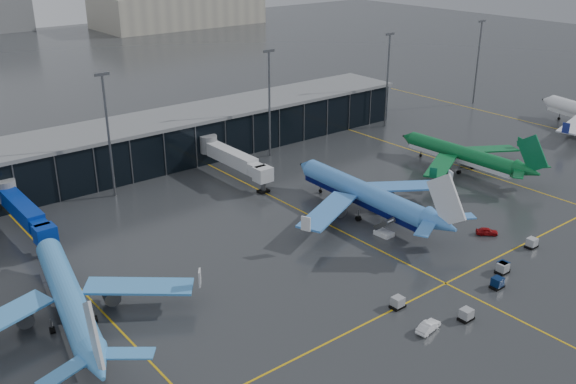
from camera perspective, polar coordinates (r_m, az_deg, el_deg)
ground at (r=105.50m, az=4.01°, el=-6.59°), size 600.00×600.00×0.00m
terminal_pier at (r=150.97m, az=-12.03°, el=4.33°), size 142.00×17.00×10.70m
jet_bridges at (r=122.97m, az=-22.40°, el=-1.60°), size 94.00×27.50×7.20m
flood_masts at (r=140.69m, az=-8.22°, el=6.85°), size 203.00×0.50×25.50m
distant_hangars at (r=358.32m, az=-20.63°, el=14.31°), size 260.00×71.00×22.00m
taxi_lines at (r=118.46m, az=4.13°, el=-3.17°), size 220.00×120.00×0.02m
airliner_arkefly at (r=93.75m, az=-19.19°, el=-7.43°), size 43.49×47.55×12.78m
airliner_klm_near at (r=122.27m, az=6.75°, el=1.00°), size 39.99×45.12×13.43m
airliner_aer_lingus at (r=149.90m, az=15.17°, el=4.08°), size 34.09×38.66×11.71m
baggage_carts at (r=104.85m, az=17.13°, el=-7.36°), size 34.43×9.66×1.70m
mobile_airstair at (r=116.22m, az=8.54°, el=-3.49°), size 2.39×3.32×3.45m
service_van_red at (r=120.68m, az=17.27°, el=-3.36°), size 3.85×3.78×1.31m
service_van_white at (r=91.48m, az=12.37°, el=-11.59°), size 4.47×2.14×1.41m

